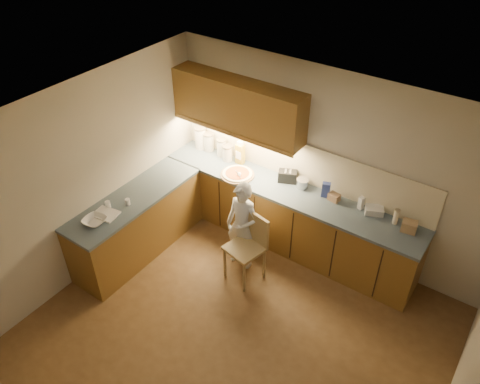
{
  "coord_description": "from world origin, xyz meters",
  "views": [
    {
      "loc": [
        1.98,
        -2.79,
        4.64
      ],
      "look_at": [
        -0.8,
        1.2,
        1.0
      ],
      "focal_mm": 35.0,
      "sensor_mm": 36.0,
      "label": 1
    }
  ],
  "objects": [
    {
      "name": "card_box_b",
      "position": [
        1.23,
        1.8,
        0.99
      ],
      "size": [
        0.2,
        0.17,
        0.14
      ],
      "primitive_type": "cube",
      "rotation": [
        0.0,
        0.0,
        0.18
      ],
      "color": "tan",
      "rests_on": "l_counter"
    },
    {
      "name": "room",
      "position": [
        0.0,
        0.0,
        1.68
      ],
      "size": [
        4.54,
        4.5,
        2.62
      ],
      "color": "brown",
      "rests_on": "ground"
    },
    {
      "name": "spice_jar_a",
      "position": [
        -2.06,
        0.06,
        0.96
      ],
      "size": [
        0.08,
        0.08,
        0.09
      ],
      "primitive_type": "cylinder",
      "rotation": [
        0.0,
        0.0,
        -0.35
      ],
      "color": "white",
      "rests_on": "l_counter"
    },
    {
      "name": "flat_pack",
      "position": [
        0.77,
        1.88,
        0.96
      ],
      "size": [
        0.27,
        0.23,
        0.09
      ],
      "primitive_type": "cube",
      "rotation": [
        0.0,
        0.0,
        0.42
      ],
      "color": "silver",
      "rests_on": "l_counter"
    },
    {
      "name": "canister_b",
      "position": [
        -1.85,
        1.89,
        1.06
      ],
      "size": [
        0.16,
        0.16,
        0.28
      ],
      "rotation": [
        0.0,
        0.0,
        0.28
      ],
      "color": "beige",
      "rests_on": "l_counter"
    },
    {
      "name": "spice_jar_b",
      "position": [
        -1.89,
        0.25,
        0.96
      ],
      "size": [
        0.07,
        0.07,
        0.08
      ],
      "primitive_type": "cylinder",
      "rotation": [
        0.0,
        0.0,
        0.18
      ],
      "color": "white",
      "rests_on": "l_counter"
    },
    {
      "name": "blue_box",
      "position": [
        0.11,
        1.85,
        1.02
      ],
      "size": [
        0.12,
        0.1,
        0.21
      ],
      "primitive_type": "cube",
      "rotation": [
        0.0,
        0.0,
        0.31
      ],
      "color": "#33449B",
      "rests_on": "l_counter"
    },
    {
      "name": "pizza_on_board",
      "position": [
        -1.11,
        1.59,
        0.94
      ],
      "size": [
        0.48,
        0.48,
        0.19
      ],
      "rotation": [
        0.0,
        0.0,
        -0.18
      ],
      "color": "#A27E51",
      "rests_on": "l_counter"
    },
    {
      "name": "dough_cloth",
      "position": [
        -1.96,
        -0.06,
        0.93
      ],
      "size": [
        0.34,
        0.28,
        0.02
      ],
      "primitive_type": "cube",
      "rotation": [
        0.0,
        0.0,
        0.16
      ],
      "color": "silver",
      "rests_on": "l_counter"
    },
    {
      "name": "wooden_chair",
      "position": [
        -0.43,
        0.87,
        0.55
      ],
      "size": [
        0.51,
        0.51,
        0.96
      ],
      "rotation": [
        0.0,
        0.0,
        -0.21
      ],
      "color": "tan",
      "rests_on": "ground"
    },
    {
      "name": "mixing_bowl",
      "position": [
        -1.95,
        -0.24,
        0.95
      ],
      "size": [
        0.3,
        0.3,
        0.07
      ],
      "primitive_type": "imported",
      "rotation": [
        0.0,
        0.0,
        0.11
      ],
      "color": "white",
      "rests_on": "l_counter"
    },
    {
      "name": "oil_jug",
      "position": [
        -1.26,
        1.87,
        1.08
      ],
      "size": [
        0.12,
        0.09,
        0.36
      ],
      "rotation": [
        0.0,
        0.0,
        -0.05
      ],
      "color": "#AE9222",
      "rests_on": "l_counter"
    },
    {
      "name": "tall_jar",
      "position": [
        1.05,
        1.85,
        1.02
      ],
      "size": [
        0.07,
        0.07,
        0.21
      ],
      "rotation": [
        0.0,
        0.0,
        0.31
      ],
      "color": "beige",
      "rests_on": "l_counter"
    },
    {
      "name": "child",
      "position": [
        -0.62,
        1.0,
        0.65
      ],
      "size": [
        0.48,
        0.32,
        1.29
      ],
      "primitive_type": "imported",
      "rotation": [
        0.0,
        0.0,
        -0.01
      ],
      "color": "silver",
      "rests_on": "ground"
    },
    {
      "name": "steel_pot",
      "position": [
        -0.23,
        1.86,
        0.99
      ],
      "size": [
        0.17,
        0.17,
        0.13
      ],
      "color": "#B4B4B9",
      "rests_on": "l_counter"
    },
    {
      "name": "l_counter",
      "position": [
        -0.92,
        1.25,
        0.46
      ],
      "size": [
        3.77,
        2.62,
        0.92
      ],
      "color": "brown",
      "rests_on": "ground"
    },
    {
      "name": "card_box_a",
      "position": [
        0.24,
        1.84,
        0.97
      ],
      "size": [
        0.16,
        0.13,
        0.1
      ],
      "primitive_type": "cube",
      "rotation": [
        0.0,
        0.0,
        -0.18
      ],
      "color": "#9F7756",
      "rests_on": "l_counter"
    },
    {
      "name": "canister_a",
      "position": [
        -1.99,
        1.87,
        1.09
      ],
      "size": [
        0.17,
        0.17,
        0.35
      ],
      "rotation": [
        0.0,
        0.0,
        -0.3
      ],
      "color": "white",
      "rests_on": "l_counter"
    },
    {
      "name": "white_bottle",
      "position": [
        0.59,
        1.87,
        1.01
      ],
      "size": [
        0.08,
        0.08,
        0.18
      ],
      "primitive_type": "cube",
      "rotation": [
        0.0,
        0.0,
        -0.34
      ],
      "color": "silver",
      "rests_on": "l_counter"
    },
    {
      "name": "backsplash",
      "position": [
        -0.38,
        1.99,
        1.21
      ],
      "size": [
        3.75,
        0.02,
        0.58
      ],
      "primitive_type": "cube",
      "color": "beige",
      "rests_on": "l_counter"
    },
    {
      "name": "toaster",
      "position": [
        -0.47,
        1.86,
        1.0
      ],
      "size": [
        0.29,
        0.24,
        0.17
      ],
      "rotation": [
        0.0,
        0.0,
        0.42
      ],
      "color": "black",
      "rests_on": "l_counter"
    },
    {
      "name": "canister_d",
      "position": [
        -1.45,
        1.82,
        1.04
      ],
      "size": [
        0.15,
        0.15,
        0.24
      ],
      "rotation": [
        0.0,
        0.0,
        0.13
      ],
      "color": "silver",
      "rests_on": "l_counter"
    },
    {
      "name": "upper_cabinets",
      "position": [
        -1.27,
        1.82,
        1.85
      ],
      "size": [
        1.95,
        0.36,
        0.73
      ],
      "color": "brown",
      "rests_on": "ground"
    },
    {
      "name": "canister_c",
      "position": [
        -1.6,
        1.88,
        1.06
      ],
      "size": [
        0.15,
        0.15,
        0.28
      ],
      "rotation": [
        0.0,
        0.0,
        0.39
      ],
      "color": "silver",
      "rests_on": "l_counter"
    }
  ]
}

